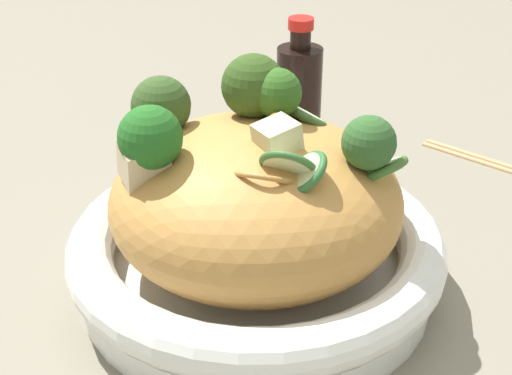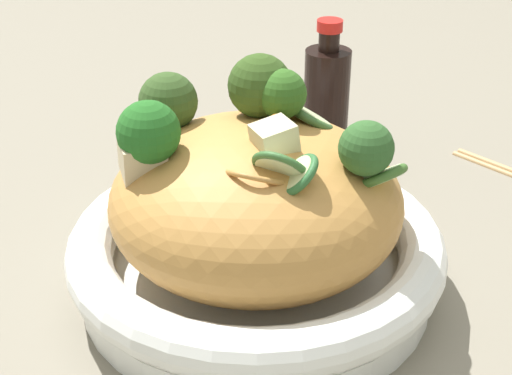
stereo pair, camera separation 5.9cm
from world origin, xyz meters
TOP-DOWN VIEW (x-y plane):
  - ground_plane at (0.00, 0.00)m, footprint 3.00×3.00m
  - serving_bowl at (0.00, 0.00)m, footprint 0.30×0.30m
  - noodle_heap at (0.00, -0.00)m, footprint 0.23×0.23m
  - broccoli_florets at (-0.03, -0.00)m, footprint 0.20×0.17m
  - carrot_coins at (-0.02, 0.00)m, footprint 0.09×0.12m
  - zucchini_slices at (0.04, 0.03)m, footprint 0.13×0.12m
  - chicken_chunks at (-0.01, -0.05)m, footprint 0.09×0.11m
  - soy_sauce_bottle at (-0.17, 0.21)m, footprint 0.05×0.05m

SIDE VIEW (x-z plane):
  - ground_plane at x=0.00m, z-range 0.00..0.00m
  - serving_bowl at x=0.00m, z-range 0.00..0.06m
  - soy_sauce_bottle at x=-0.17m, z-range -0.01..0.14m
  - noodle_heap at x=0.00m, z-range 0.02..0.14m
  - zucchini_slices at x=0.04m, z-range 0.10..0.16m
  - chicken_chunks at x=-0.01m, z-range 0.11..0.16m
  - carrot_coins at x=-0.02m, z-range 0.12..0.15m
  - broccoli_florets at x=-0.03m, z-range 0.11..0.19m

